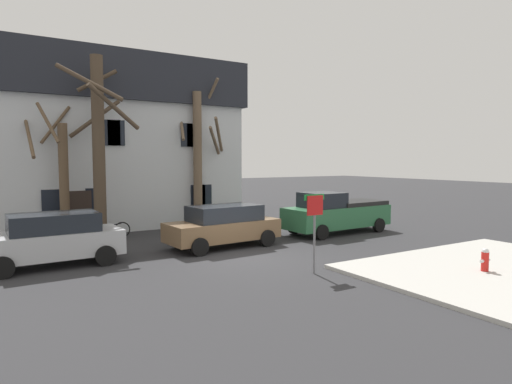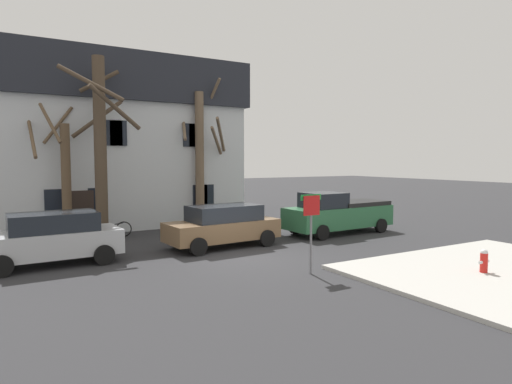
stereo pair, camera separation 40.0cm
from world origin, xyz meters
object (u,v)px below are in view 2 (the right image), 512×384
Objects in this scene: car_brown_wagon at (223,225)px; street_sign_pole at (311,218)px; tree_bare_far at (201,154)px; car_silver_wagon at (52,238)px; fire_hydrant at (484,260)px; bicycle_leaning at (112,230)px; tree_bare_near at (63,174)px; building_main at (114,143)px; tree_bare_mid at (100,142)px; pickup_truck_green at (338,213)px.

street_sign_pole reaches higher than car_brown_wagon.
car_silver_wagon is at bearing -145.36° from tree_bare_far.
tree_bare_far is 14.20m from fire_hydrant.
bicycle_leaning is (-4.77, -0.93, -3.48)m from tree_bare_far.
car_silver_wagon is at bearing -100.66° from tree_bare_near.
car_silver_wagon is 2.56× the size of bicycle_leaning.
building_main is at bearing 99.67° from street_sign_pole.
tree_bare_far reaches higher than tree_bare_near.
fire_hydrant is (8.80, -12.14, -3.80)m from tree_bare_mid.
car_brown_wagon is at bearing -78.41° from building_main.
tree_bare_mid is 11.23× the size of fire_hydrant.
tree_bare_far reaches higher than car_brown_wagon.
building_main reaches higher than street_sign_pole.
fire_hydrant is (10.26, -12.89, -2.41)m from tree_bare_near.
pickup_truck_green is at bearing -50.14° from building_main.
fire_hydrant is (11.17, -8.09, -0.43)m from car_silver_wagon.
tree_bare_far is 7.65m from pickup_truck_green.
tree_bare_near is at bearing 152.91° from tree_bare_mid.
tree_bare_near is 11.72m from street_sign_pole.
tree_bare_near is at bearing 157.76° from pickup_truck_green.
tree_bare_mid is at bearing -107.21° from building_main.
car_silver_wagon is 1.80× the size of street_sign_pole.
car_silver_wagon is at bearing -123.08° from bicycle_leaning.
tree_bare_mid is 4.60× the size of bicycle_leaning.
building_main is at bearing 101.59° from car_brown_wagon.
tree_bare_near is 1.07× the size of pickup_truck_green.
building_main reaches higher than fire_hydrant.
fire_hydrant is (3.59, -13.32, -3.36)m from tree_bare_far.
tree_bare_mid reaches higher than fire_hydrant.
building_main is 5.17× the size of street_sign_pole.
bicycle_leaning is (1.90, -0.49, -2.53)m from tree_bare_near.
building_main is at bearing 125.59° from tree_bare_far.
building_main reaches higher than car_brown_wagon.
tree_bare_mid is 15.47m from fire_hydrant.
car_brown_wagon is at bearing -46.98° from tree_bare_mid.
street_sign_pole is at bearing 147.20° from fire_hydrant.
tree_bare_far is 1.39× the size of pickup_truck_green.
bicycle_leaning is (-3.46, 4.43, -0.52)m from car_brown_wagon.
bicycle_leaning is at bearing -14.56° from tree_bare_near.
tree_bare_mid reaches higher than car_brown_wagon.
car_brown_wagon is 6.58× the size of fire_hydrant.
car_silver_wagon reaches higher than car_brown_wagon.
car_silver_wagon is at bearing -179.62° from pickup_truck_green.
tree_bare_mid is 11.33m from pickup_truck_green.
tree_bare_near is at bearing 137.43° from car_brown_wagon.
bicycle_leaning is at bearing 30.17° from tree_bare_mid.
tree_bare_near reaches higher than car_silver_wagon.
bicycle_leaning is at bearing 56.92° from car_silver_wagon.
tree_bare_mid is at bearing -27.09° from tree_bare_near.
bicycle_leaning is (2.80, 4.31, -0.55)m from car_silver_wagon.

